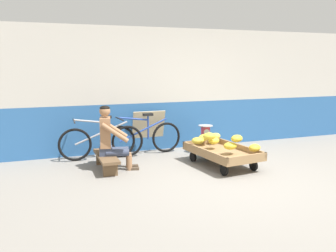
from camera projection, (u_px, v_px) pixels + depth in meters
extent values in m
plane|color=gray|center=(245.00, 184.00, 5.71)|extent=(80.00, 80.00, 0.00)
cube|color=#2D609E|center=(177.00, 124.00, 8.25)|extent=(16.00, 0.30, 1.03)
cube|color=beige|center=(177.00, 65.00, 8.03)|extent=(16.00, 0.30, 1.58)
cube|color=#99754C|center=(222.00, 153.00, 6.68)|extent=(1.00, 1.53, 0.05)
cube|color=#99754C|center=(204.00, 152.00, 6.49)|extent=(0.21, 1.43, 0.10)
cube|color=#99754C|center=(240.00, 147.00, 6.85)|extent=(0.21, 1.43, 0.10)
cube|color=#99754C|center=(202.00, 142.00, 7.28)|extent=(0.84, 0.14, 0.10)
cube|color=#99754C|center=(247.00, 158.00, 6.05)|extent=(0.84, 0.14, 0.10)
cylinder|color=black|center=(193.00, 157.00, 7.01)|extent=(0.07, 0.18, 0.18)
cylinder|color=black|center=(220.00, 153.00, 7.29)|extent=(0.07, 0.18, 0.18)
cylinder|color=black|center=(224.00, 170.00, 6.12)|extent=(0.07, 0.18, 0.18)
cylinder|color=black|center=(253.00, 166.00, 6.41)|extent=(0.07, 0.18, 0.18)
ellipsoid|color=yellow|center=(230.00, 146.00, 6.42)|extent=(0.27, 0.22, 0.13)
ellipsoid|color=gold|center=(255.00, 148.00, 6.28)|extent=(0.29, 0.26, 0.13)
ellipsoid|color=gold|center=(198.00, 141.00, 6.87)|extent=(0.27, 0.22, 0.13)
ellipsoid|color=yellow|center=(214.00, 141.00, 6.86)|extent=(0.29, 0.26, 0.13)
ellipsoid|color=gold|center=(204.00, 138.00, 7.16)|extent=(0.29, 0.26, 0.13)
ellipsoid|color=yellow|center=(215.00, 136.00, 7.29)|extent=(0.30, 0.28, 0.13)
ellipsoid|color=gold|center=(237.00, 139.00, 6.42)|extent=(0.29, 0.26, 0.13)
ellipsoid|color=yellow|center=(209.00, 136.00, 6.68)|extent=(0.28, 0.25, 0.13)
cube|color=brown|center=(106.00, 156.00, 6.44)|extent=(0.32, 1.11, 0.05)
cube|color=brown|center=(103.00, 158.00, 6.82)|extent=(0.24, 0.09, 0.22)
cube|color=brown|center=(110.00, 169.00, 6.10)|extent=(0.24, 0.09, 0.22)
cylinder|color=#9E704C|center=(129.00, 160.00, 6.60)|extent=(0.10, 0.10, 0.27)
cube|color=#4C3D2D|center=(132.00, 166.00, 6.63)|extent=(0.23, 0.13, 0.04)
cylinder|color=#38425B|center=(117.00, 150.00, 6.54)|extent=(0.42, 0.21, 0.13)
cylinder|color=#9E704C|center=(129.00, 163.00, 6.43)|extent=(0.10, 0.10, 0.27)
cube|color=#4C3D2D|center=(133.00, 169.00, 6.46)|extent=(0.23, 0.13, 0.04)
cylinder|color=#38425B|center=(118.00, 153.00, 6.37)|extent=(0.42, 0.21, 0.13)
cube|color=#38425B|center=(106.00, 151.00, 6.42)|extent=(0.27, 0.32, 0.14)
cube|color=#9E704C|center=(105.00, 132.00, 6.37)|extent=(0.24, 0.35, 0.52)
cylinder|color=#9E704C|center=(114.00, 129.00, 6.58)|extent=(0.48, 0.17, 0.36)
cylinder|color=#9E704C|center=(115.00, 133.00, 6.19)|extent=(0.48, 0.17, 0.36)
sphere|color=#9E704C|center=(105.00, 111.00, 6.30)|extent=(0.19, 0.19, 0.19)
ellipsoid|color=black|center=(105.00, 108.00, 6.29)|extent=(0.17, 0.17, 0.09)
cube|color=#19847F|center=(205.00, 146.00, 7.66)|extent=(0.36, 0.28, 0.30)
cylinder|color=#28282D|center=(205.00, 138.00, 7.64)|extent=(0.20, 0.20, 0.03)
cube|color=#C6384C|center=(205.00, 132.00, 7.61)|extent=(0.16, 0.10, 0.24)
cylinder|color=white|center=(207.00, 132.00, 7.56)|extent=(0.13, 0.01, 0.13)
cylinder|color=#B2B5BA|center=(206.00, 126.00, 7.59)|extent=(0.30, 0.30, 0.01)
torus|color=black|center=(75.00, 145.00, 7.00)|extent=(0.64, 0.08, 0.64)
torus|color=black|center=(127.00, 141.00, 7.31)|extent=(0.64, 0.08, 0.64)
cylinder|color=#9EA0A5|center=(101.00, 133.00, 7.12)|extent=(1.03, 0.09, 0.43)
cylinder|color=#9EA0A5|center=(107.00, 131.00, 7.15)|extent=(0.04, 0.04, 0.48)
cylinder|color=#9EA0A5|center=(90.00, 121.00, 7.02)|extent=(0.62, 0.07, 0.12)
cube|color=black|center=(106.00, 117.00, 7.10)|extent=(0.20, 0.11, 0.05)
cylinder|color=black|center=(74.00, 121.00, 6.93)|extent=(0.05, 0.48, 0.03)
torus|color=black|center=(120.00, 142.00, 7.28)|extent=(0.64, 0.10, 0.64)
torus|color=black|center=(166.00, 137.00, 7.71)|extent=(0.64, 0.10, 0.64)
cylinder|color=#234299|center=(144.00, 130.00, 7.47)|extent=(1.03, 0.12, 0.43)
cylinder|color=#234299|center=(148.00, 128.00, 7.50)|extent=(0.04, 0.04, 0.48)
cylinder|color=#234299|center=(134.00, 119.00, 7.34)|extent=(0.62, 0.09, 0.12)
cube|color=black|center=(148.00, 115.00, 7.46)|extent=(0.21, 0.12, 0.05)
cylinder|color=black|center=(119.00, 119.00, 7.21)|extent=(0.07, 0.48, 0.03)
cube|color=#C6B289|center=(148.00, 131.00, 7.84)|extent=(0.70, 0.27, 0.87)
cube|color=#3370B7|center=(206.00, 151.00, 7.32)|extent=(0.18, 0.12, 0.24)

